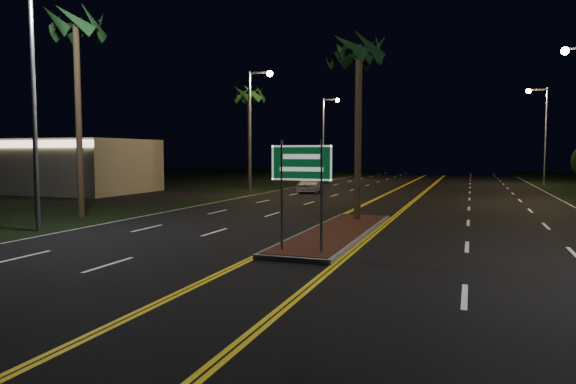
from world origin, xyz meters
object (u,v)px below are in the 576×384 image
at_px(streetlight_left_mid, 255,117).
at_px(streetlight_left_far, 327,129).
at_px(streetlight_right_far, 542,124).
at_px(palm_left_far, 249,95).
at_px(palm_left_near, 76,27).
at_px(car_near, 311,182).
at_px(streetlight_left_near, 41,81).
at_px(palm_median, 359,50).
at_px(median_island, 337,232).
at_px(highway_sign, 301,173).
at_px(commercial_building, 51,166).
at_px(car_far, 318,176).

bearing_deg(streetlight_left_mid, streetlight_left_far, 90.00).
xyz_separation_m(streetlight_right_far, palm_left_far, (-23.41, -14.00, 2.09)).
xyz_separation_m(palm_left_near, car_near, (5.55, 18.19, -7.89)).
xyz_separation_m(streetlight_left_near, streetlight_right_far, (21.23, 38.00, 0.00)).
bearing_deg(streetlight_left_near, car_near, 80.63).
bearing_deg(palm_median, median_island, -90.00).
distance_m(streetlight_left_near, car_near, 23.01).
bearing_deg(median_island, streetlight_left_near, -164.22).
height_order(median_island, palm_median, palm_median).
xyz_separation_m(median_island, highway_sign, (0.00, -4.20, 2.32)).
bearing_deg(palm_left_far, palm_median, -53.82).
distance_m(median_island, palm_median, 8.00).
xyz_separation_m(highway_sign, streetlight_left_far, (-10.61, 41.20, 3.25)).
height_order(streetlight_left_near, palm_left_near, palm_left_near).
height_order(highway_sign, streetlight_left_far, streetlight_left_far).
distance_m(streetlight_left_near, streetlight_left_far, 40.00).
height_order(streetlight_left_mid, palm_left_far, streetlight_left_mid).
distance_m(streetlight_left_near, palm_median, 12.55).
xyz_separation_m(palm_left_far, car_near, (5.85, -1.81, -6.95)).
bearing_deg(palm_left_far, commercial_building, -148.75).
relative_size(streetlight_left_mid, car_near, 1.89).
relative_size(car_near, car_far, 1.04).
relative_size(median_island, commercial_building, 0.68).
relative_size(streetlight_left_near, palm_left_far, 1.02).
xyz_separation_m(median_island, streetlight_left_near, (-10.61, -3.00, 5.57)).
distance_m(streetlight_left_mid, palm_left_far, 5.01).
xyz_separation_m(commercial_building, streetlight_left_mid, (15.39, 4.01, 3.65)).
relative_size(palm_median, palm_left_far, 0.94).
xyz_separation_m(commercial_building, streetlight_left_near, (15.39, -15.99, 3.65)).
height_order(car_near, car_far, car_near).
xyz_separation_m(median_island, car_far, (-9.50, 29.91, 0.68)).
relative_size(palm_left_far, car_far, 1.92).
xyz_separation_m(commercial_building, streetlight_left_far, (15.39, 24.01, 3.65)).
height_order(highway_sign, palm_median, palm_median).
relative_size(highway_sign, car_near, 0.67).
xyz_separation_m(streetlight_left_near, streetlight_left_far, (0.00, 40.00, 0.00)).
distance_m(streetlight_left_far, car_near, 18.82).
relative_size(streetlight_left_near, streetlight_left_far, 1.00).
height_order(streetlight_left_near, palm_median, streetlight_left_near).
xyz_separation_m(streetlight_left_near, car_far, (1.11, 32.91, -4.89)).
bearing_deg(car_near, car_far, 97.37).
height_order(median_island, streetlight_left_mid, streetlight_left_mid).
distance_m(streetlight_left_near, streetlight_left_mid, 20.00).
height_order(streetlight_left_mid, car_far, streetlight_left_mid).
relative_size(commercial_building, streetlight_left_near, 1.67).
bearing_deg(streetlight_left_mid, streetlight_right_far, 40.30).
xyz_separation_m(highway_sign, car_far, (-9.50, 34.12, -1.64)).
relative_size(commercial_building, palm_median, 1.81).
relative_size(palm_median, car_far, 1.81).
bearing_deg(streetlight_left_far, streetlight_left_mid, -90.00).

